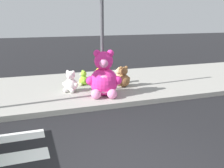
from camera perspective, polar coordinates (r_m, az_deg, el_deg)
The scene contains 8 objects.
sidewalk at distance 9.09m, azimuth -9.59°, elevation -1.06°, with size 28.00×4.40×0.15m, color #9E9B93.
sign_pole at distance 8.25m, azimuth -2.15°, elevation 10.07°, with size 0.56×0.11×3.20m.
plush_pink_large at distance 7.82m, azimuth -1.79°, elevation 1.36°, with size 1.04×0.99×1.39m.
plush_yellow at distance 9.45m, azimuth -3.04°, elevation 1.59°, with size 0.40×0.41×0.56m.
plush_brown at distance 8.93m, azimuth 2.46°, elevation 1.23°, with size 0.55×0.49×0.72m.
plush_lime at distance 9.20m, azimuth -6.28°, elevation 1.06°, with size 0.36×0.40×0.52m.
plush_white at distance 8.43m, azimuth -9.00°, elevation 0.19°, with size 0.48×0.50×0.69m.
plush_tan at distance 9.40m, azimuth 1.41°, elevation 1.56°, with size 0.41×0.42×0.57m.
Camera 1 is at (-1.46, -3.45, 2.49)m, focal length 42.02 mm.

